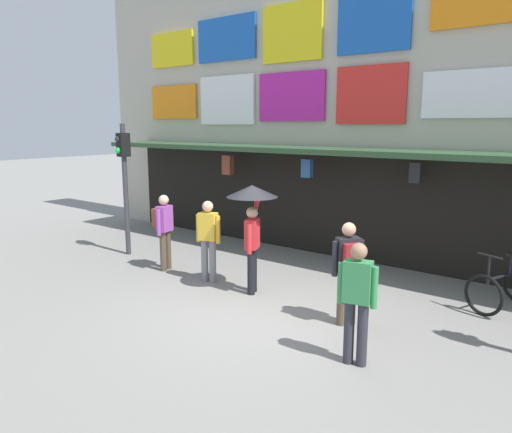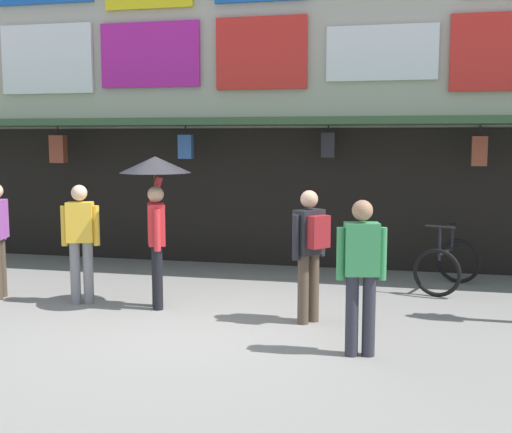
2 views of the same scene
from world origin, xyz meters
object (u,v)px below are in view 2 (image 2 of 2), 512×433
at_px(bicycle_parked, 448,264).
at_px(pedestrian_in_red, 81,237).
at_px(pedestrian_with_umbrella, 156,189).
at_px(pedestrian_in_yellow, 361,269).
at_px(pedestrian_in_purple, 310,246).

distance_m(bicycle_parked, pedestrian_in_red, 5.50).
height_order(bicycle_parked, pedestrian_with_umbrella, pedestrian_with_umbrella).
relative_size(bicycle_parked, pedestrian_in_yellow, 0.80).
bearing_deg(pedestrian_in_red, pedestrian_with_umbrella, 0.83).
relative_size(pedestrian_in_yellow, pedestrian_in_red, 1.00).
height_order(pedestrian_in_yellow, pedestrian_in_purple, same).
relative_size(bicycle_parked, pedestrian_with_umbrella, 0.64).
xyz_separation_m(bicycle_parked, pedestrian_in_red, (-5.08, -2.03, 0.55)).
bearing_deg(pedestrian_with_umbrella, pedestrian_in_red, -179.17).
distance_m(pedestrian_in_yellow, pedestrian_in_purple, 1.31).
bearing_deg(pedestrian_in_red, pedestrian_in_purple, -4.27).
xyz_separation_m(pedestrian_in_yellow, pedestrian_in_purple, (-0.70, 1.11, 0.04)).
bearing_deg(pedestrian_with_umbrella, pedestrian_in_yellow, -25.72).
bearing_deg(pedestrian_with_umbrella, pedestrian_in_purple, -6.92).
distance_m(pedestrian_with_umbrella, pedestrian_in_red, 1.32).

